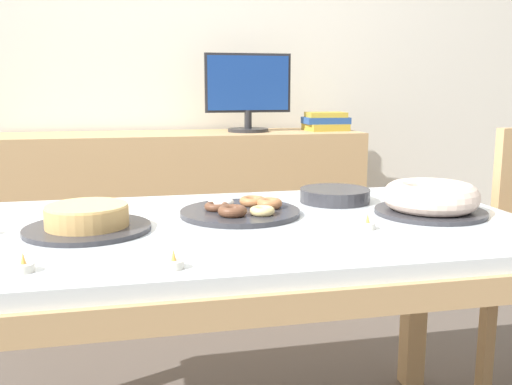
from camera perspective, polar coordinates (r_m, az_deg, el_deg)
wall_back at (r=3.08m, az=-8.16°, el=14.69°), size 8.00×0.10×2.60m
dining_table at (r=1.48m, az=-2.39°, el=-6.51°), size 1.57×0.86×0.73m
sideboard at (r=2.85m, az=-7.24°, el=-2.64°), size 1.74×0.44×0.85m
computer_monitor at (r=2.82m, az=-0.80°, el=9.94°), size 0.42×0.20×0.38m
book_stack at (r=2.93m, az=6.98°, el=7.05°), size 0.22×0.18×0.09m
cake_chocolate_round at (r=1.42m, az=-16.52°, el=-2.66°), size 0.30×0.30×0.07m
cake_golden_bundt at (r=1.62m, az=17.07°, el=-0.63°), size 0.30×0.30×0.09m
pastry_platter at (r=1.54m, az=-1.51°, el=-1.79°), size 0.32×0.32×0.04m
plate_stack at (r=1.73m, az=7.89°, el=-0.28°), size 0.21×0.21×0.04m
tealight_centre at (r=1.16m, az=-22.21°, el=-6.88°), size 0.04×0.04×0.04m
tealight_left_edge at (r=1.41m, az=11.08°, el=-3.21°), size 0.04×0.04×0.04m
tealight_near_front at (r=1.10m, az=-8.22°, el=-7.03°), size 0.04×0.04×0.04m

